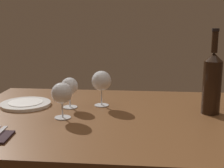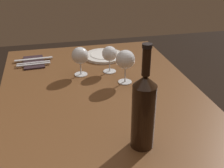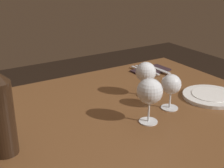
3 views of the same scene
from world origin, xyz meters
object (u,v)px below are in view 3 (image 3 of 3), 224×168
Objects in this scene: wine_glass_left at (150,92)px; folded_napkin at (151,70)px; wine_glass_centre at (146,73)px; fork_inner at (147,70)px; wine_glass_right at (171,85)px; dinner_plate at (211,96)px; wine_bottle at (0,111)px; fork_outer at (143,71)px; table_knife at (155,68)px.

folded_napkin is (0.35, 0.43, -0.11)m from wine_glass_left.
fork_inner is (0.19, 0.24, -0.09)m from wine_glass_centre.
wine_glass_right is 0.23m from dinner_plate.
wine_glass_right is at bearing -88.56° from wine_glass_centre.
wine_glass_right is (0.14, 0.05, -0.02)m from wine_glass_left.
wine_glass_centre reaches higher than fork_inner.
wine_bottle is 0.84m from dinner_plate.
fork_outer is (0.78, 0.36, -0.13)m from wine_bottle.
fork_inner is 0.02m from fork_outer.
wine_glass_right reaches higher than table_knife.
fork_outer is at bearing 24.84° from wine_bottle.
wine_glass_centre is at bearing -129.23° from fork_inner.
wine_glass_right is 0.77× the size of fork_inner.
fork_outer is 0.08m from table_knife.
fork_inner is (0.80, 0.36, -0.13)m from wine_bottle.
wine_glass_centre is at bearing -125.39° from fork_outer.
fork_inner is (-0.03, 0.00, 0.01)m from folded_napkin.
wine_glass_left is at bearing -129.21° from folded_napkin.
wine_bottle reaches higher than wine_glass_right.
wine_glass_left is 0.54m from fork_outer.
wine_glass_centre is at bearing 91.44° from wine_glass_right.
wine_glass_left reaches higher than fork_outer.
wine_glass_centre is at bearing -136.38° from table_knife.
fork_outer is at bearing 97.06° from dinner_plate.
wine_glass_centre is 0.30m from fork_outer.
wine_glass_right is 0.71× the size of folded_napkin.
wine_glass_left is 0.24m from wine_glass_centre.
table_knife is at bearing 0.00° from fork_outer.
fork_outer is at bearing 180.00° from folded_napkin.
wine_glass_left is 0.59m from table_knife.
dinner_plate is at bearing -94.34° from table_knife.
wine_glass_centre is 0.70× the size of table_knife.
folded_napkin is at bearing 47.31° from wine_glass_centre.
dinner_plate reaches higher than table_knife.
wine_glass_right is at bearing -118.96° from folded_napkin.
dinner_plate is (0.21, -0.01, -0.09)m from wine_glass_right.
table_knife is (0.03, 0.00, 0.01)m from folded_napkin.
wine_bottle is 0.94m from table_knife.
wine_glass_centre is at bearing 11.48° from wine_bottle.
dinner_plate is 0.40m from fork_outer.
dinner_plate is at bearing -90.06° from folded_napkin.
fork_outer is (-0.05, 0.40, 0.00)m from dinner_plate.
dinner_plate is 1.09× the size of table_knife.
folded_napkin is at bearing 61.04° from wine_glass_right.
table_knife is at bearing 0.00° from fork_inner.
dinner_plate is 1.28× the size of fork_inner.
wine_bottle is at bearing -155.16° from fork_outer.
fork_outer reaches higher than folded_napkin.
wine_bottle is 1.98× the size of fork_outer.
wine_glass_right is 0.39× the size of wine_bottle.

